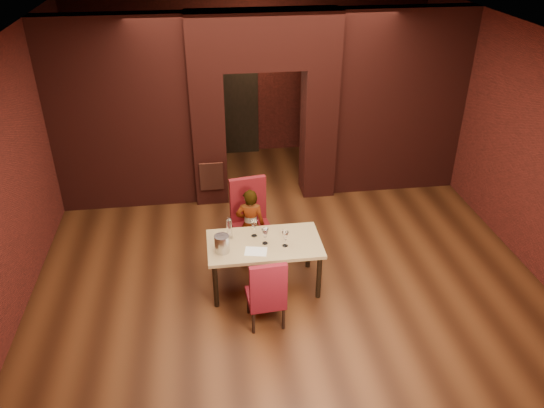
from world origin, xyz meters
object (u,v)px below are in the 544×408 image
at_px(person_seated, 250,225).
at_px(wine_glass_b, 265,236).
at_px(chair_near, 265,290).
at_px(potted_plant, 302,238).
at_px(chair_far, 252,221).
at_px(wine_bucket, 222,244).
at_px(water_bottle, 229,228).
at_px(wine_glass_a, 254,229).
at_px(dining_table, 265,264).
at_px(wine_glass_c, 285,239).

xyz_separation_m(person_seated, wine_glass_b, (0.13, -0.70, 0.25)).
bearing_deg(chair_near, potted_plant, -120.29).
height_order(chair_far, wine_bucket, chair_far).
bearing_deg(water_bottle, potted_plant, 28.26).
bearing_deg(wine_bucket, wine_glass_a, 34.78).
distance_m(wine_glass_a, potted_plant, 1.14).
bearing_deg(potted_plant, dining_table, -130.62).
relative_size(chair_far, person_seated, 1.03).
height_order(chair_far, wine_glass_c, chair_far).
height_order(dining_table, water_bottle, water_bottle).
distance_m(wine_glass_b, potted_plant, 1.18).
bearing_deg(wine_bucket, chair_far, 61.68).
height_order(chair_near, wine_glass_a, chair_near).
bearing_deg(wine_glass_a, chair_near, -87.59).
bearing_deg(dining_table, wine_glass_a, 122.79).
bearing_deg(dining_table, wine_glass_c, -24.05).
distance_m(wine_glass_b, wine_glass_c, 0.27).
distance_m(wine_bucket, potted_plant, 1.63).
bearing_deg(water_bottle, chair_far, 58.20).
xyz_separation_m(chair_far, water_bottle, (-0.36, -0.58, 0.27)).
distance_m(dining_table, wine_glass_b, 0.47).
bearing_deg(person_seated, wine_glass_c, 123.45).
bearing_deg(wine_bucket, person_seated, 61.20).
distance_m(dining_table, person_seated, 0.72).
xyz_separation_m(person_seated, wine_bucket, (-0.44, -0.81, 0.25)).
xyz_separation_m(wine_glass_b, water_bottle, (-0.45, 0.20, 0.04)).
bearing_deg(wine_glass_a, chair_far, 86.91).
bearing_deg(wine_glass_c, wine_bucket, -179.00).
distance_m(wine_glass_c, water_bottle, 0.76).
bearing_deg(water_bottle, chair_near, -67.60).
relative_size(wine_glass_b, wine_glass_c, 1.04).
xyz_separation_m(wine_glass_c, water_bottle, (-0.70, 0.29, 0.04)).
bearing_deg(potted_plant, wine_bucket, -143.65).
xyz_separation_m(dining_table, wine_glass_b, (0.01, -0.02, 0.47)).
relative_size(wine_glass_b, water_bottle, 0.74).
relative_size(chair_far, water_bottle, 3.88).
relative_size(wine_glass_a, wine_bucket, 0.98).
bearing_deg(chair_far, potted_plant, -8.11).
relative_size(wine_glass_b, potted_plant, 0.50).
xyz_separation_m(chair_far, wine_bucket, (-0.48, -0.89, 0.23)).
distance_m(chair_far, wine_glass_a, 0.62).
relative_size(wine_glass_a, potted_plant, 0.51).
bearing_deg(wine_glass_a, potted_plant, 37.23).
bearing_deg(chair_far, water_bottle, -130.88).
height_order(dining_table, wine_bucket, wine_bucket).
relative_size(wine_glass_a, wine_glass_c, 1.06).
height_order(wine_glass_a, wine_glass_c, wine_glass_a).
bearing_deg(wine_glass_a, wine_glass_c, -38.21).
distance_m(chair_near, potted_plant, 1.68).
relative_size(dining_table, chair_near, 1.53).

